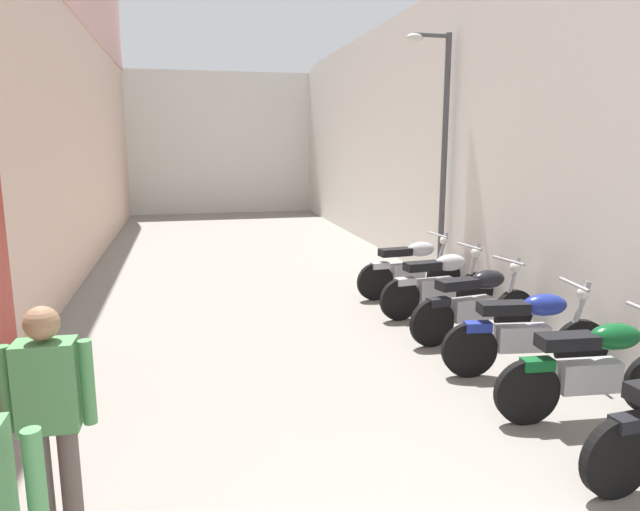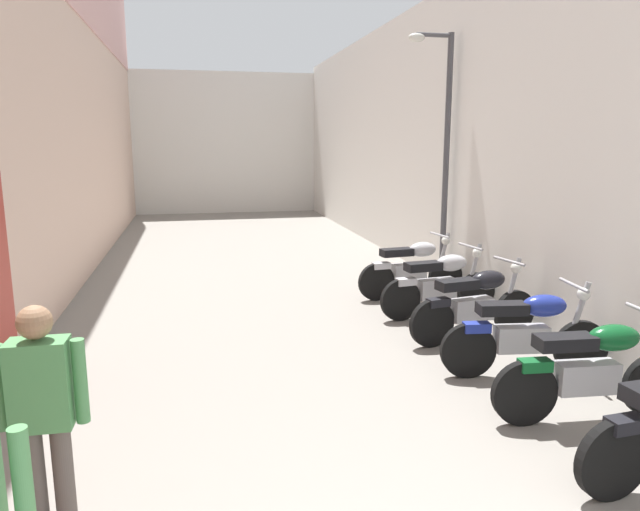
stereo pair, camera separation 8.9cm
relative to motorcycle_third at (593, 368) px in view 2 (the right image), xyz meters
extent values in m
plane|color=gray|center=(-2.23, 4.42, -0.50)|extent=(36.57, 36.57, 0.00)
cube|color=beige|center=(-5.60, 6.42, 3.81)|extent=(0.40, 20.57, 8.62)
cube|color=silver|center=(1.14, 6.42, 2.05)|extent=(0.40, 20.57, 5.10)
cube|color=silver|center=(-2.23, 17.70, 1.95)|extent=(9.34, 2.00, 4.90)
cylinder|color=black|center=(-0.63, -1.07, -0.20)|extent=(0.60, 0.12, 0.60)
cube|color=black|center=(-0.55, -1.06, 0.06)|extent=(0.29, 0.16, 0.10)
cylinder|color=black|center=(-0.63, 0.06, -0.20)|extent=(0.60, 0.13, 0.60)
cube|color=#9E9EA3|center=(-0.06, 0.01, -0.08)|extent=(0.58, 0.25, 0.28)
ellipsoid|color=#0F5123|center=(0.17, -0.01, 0.28)|extent=(0.50, 0.30, 0.24)
cube|color=black|center=(-0.29, 0.03, 0.26)|extent=(0.54, 0.26, 0.12)
cube|color=#0F5123|center=(-0.55, 0.05, 0.06)|extent=(0.29, 0.16, 0.10)
cylinder|color=black|center=(0.61, 0.97, -0.20)|extent=(0.61, 0.16, 0.60)
cylinder|color=black|center=(-0.63, 1.15, -0.20)|extent=(0.61, 0.16, 0.60)
cube|color=#9E9EA3|center=(-0.06, 1.07, -0.08)|extent=(0.58, 0.28, 0.28)
ellipsoid|color=navy|center=(0.17, 1.03, 0.28)|extent=(0.51, 0.32, 0.24)
cube|color=black|center=(-0.29, 1.10, 0.26)|extent=(0.55, 0.29, 0.12)
cylinder|color=#9E9EA3|center=(0.54, 0.98, 0.15)|extent=(0.25, 0.09, 0.77)
cylinder|color=#9E9EA3|center=(0.47, 0.99, 0.50)|extent=(0.12, 0.58, 0.04)
sphere|color=silver|center=(0.59, 0.98, 0.40)|extent=(0.14, 0.14, 0.14)
cube|color=navy|center=(-0.55, 1.14, 0.06)|extent=(0.30, 0.18, 0.10)
cylinder|color=black|center=(0.61, 2.31, -0.20)|extent=(0.61, 0.17, 0.60)
cylinder|color=black|center=(-0.63, 2.12, -0.20)|extent=(0.61, 0.17, 0.60)
cube|color=#9E9EA3|center=(-0.06, 2.21, -0.08)|extent=(0.58, 0.28, 0.28)
ellipsoid|color=black|center=(0.17, 2.24, 0.28)|extent=(0.51, 0.33, 0.24)
cube|color=black|center=(-0.29, 2.17, 0.26)|extent=(0.55, 0.30, 0.12)
cylinder|color=#9E9EA3|center=(0.54, 2.30, 0.15)|extent=(0.25, 0.10, 0.77)
cylinder|color=#9E9EA3|center=(0.47, 2.29, 0.50)|extent=(0.13, 0.58, 0.04)
sphere|color=silver|center=(0.59, 2.31, 0.40)|extent=(0.14, 0.14, 0.14)
cube|color=black|center=(-0.55, 2.13, 0.06)|extent=(0.30, 0.18, 0.10)
cylinder|color=black|center=(0.61, 3.37, -0.20)|extent=(0.61, 0.15, 0.60)
cylinder|color=black|center=(-0.63, 3.22, -0.20)|extent=(0.61, 0.15, 0.60)
cube|color=#9E9EA3|center=(-0.06, 3.29, -0.08)|extent=(0.58, 0.27, 0.28)
ellipsoid|color=#B7B7BC|center=(0.17, 3.32, 0.28)|extent=(0.51, 0.32, 0.24)
cube|color=black|center=(-0.29, 3.26, 0.26)|extent=(0.54, 0.28, 0.12)
cylinder|color=#9E9EA3|center=(0.54, 3.36, 0.15)|extent=(0.25, 0.09, 0.77)
cylinder|color=#9E9EA3|center=(0.47, 3.35, 0.50)|extent=(0.11, 0.58, 0.04)
sphere|color=silver|center=(0.59, 3.37, 0.40)|extent=(0.14, 0.14, 0.14)
cube|color=#B7B7BC|center=(-0.55, 3.23, 0.06)|extent=(0.29, 0.17, 0.10)
cylinder|color=black|center=(0.61, 4.45, -0.20)|extent=(0.61, 0.14, 0.60)
cylinder|color=black|center=(-0.63, 4.32, -0.20)|extent=(0.61, 0.14, 0.60)
cube|color=#9E9EA3|center=(-0.06, 4.38, -0.08)|extent=(0.58, 0.26, 0.28)
ellipsoid|color=#B7B7BC|center=(0.17, 4.41, 0.28)|extent=(0.51, 0.31, 0.24)
cube|color=black|center=(-0.29, 4.36, 0.26)|extent=(0.54, 0.27, 0.12)
cylinder|color=#9E9EA3|center=(0.54, 4.45, 0.15)|extent=(0.25, 0.09, 0.77)
cylinder|color=#9E9EA3|center=(0.47, 4.44, 0.50)|extent=(0.10, 0.58, 0.04)
sphere|color=silver|center=(0.59, 4.45, 0.40)|extent=(0.14, 0.14, 0.14)
cube|color=#B7B7BC|center=(-0.55, 4.33, 0.06)|extent=(0.29, 0.17, 0.10)
cylinder|color=#4C8C51|center=(-4.17, -1.87, 0.59)|extent=(0.08, 0.08, 0.52)
cylinder|color=#564C47|center=(-4.43, -0.78, -0.09)|extent=(0.12, 0.12, 0.82)
cylinder|color=#564C47|center=(-4.27, -0.78, -0.09)|extent=(0.12, 0.12, 0.82)
cube|color=#4C8C51|center=(-4.35, -0.78, 0.59)|extent=(0.35, 0.21, 0.54)
sphere|color=#997051|center=(-4.35, -0.78, 0.97)|extent=(0.20, 0.20, 0.20)
cylinder|color=#4C8C51|center=(-4.57, -0.78, 0.59)|extent=(0.08, 0.08, 0.52)
cylinder|color=#4C8C51|center=(-4.13, -0.78, 0.59)|extent=(0.08, 0.08, 0.52)
cylinder|color=#47474C|center=(0.79, 5.00, 1.62)|extent=(0.10, 0.10, 4.24)
cylinder|color=#47474C|center=(0.49, 5.00, 3.69)|extent=(0.60, 0.07, 0.07)
ellipsoid|color=silver|center=(0.19, 5.00, 3.64)|extent=(0.28, 0.18, 0.14)
camera|label=1|loc=(-3.52, -4.22, 1.98)|focal=32.47mm
camera|label=2|loc=(-3.43, -4.24, 1.98)|focal=32.47mm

